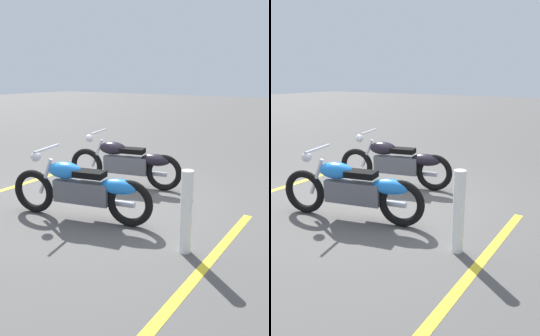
% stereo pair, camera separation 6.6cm
% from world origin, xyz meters
% --- Properties ---
extents(ground_plane, '(60.00, 60.00, 0.00)m').
position_xyz_m(ground_plane, '(0.00, 0.00, 0.00)').
color(ground_plane, '#514F4C').
extents(motorcycle_bright_foreground, '(2.19, 0.79, 1.04)m').
position_xyz_m(motorcycle_bright_foreground, '(0.18, -0.80, 0.46)').
color(motorcycle_bright_foreground, black).
rests_on(motorcycle_bright_foreground, ground).
extents(motorcycle_dark_foreground, '(2.19, 0.79, 1.04)m').
position_xyz_m(motorcycle_dark_foreground, '(-0.17, 0.83, 0.46)').
color(motorcycle_dark_foreground, black).
rests_on(motorcycle_dark_foreground, ground).
extents(bollard_post, '(0.14, 0.14, 1.01)m').
position_xyz_m(bollard_post, '(1.85, -0.88, 0.50)').
color(bollard_post, white).
rests_on(bollard_post, ground).
extents(parking_stripe_near, '(0.13, 3.20, 0.01)m').
position_xyz_m(parking_stripe_near, '(-1.94, -0.28, 0.00)').
color(parking_stripe_near, yellow).
rests_on(parking_stripe_near, ground).
extents(parking_stripe_mid, '(0.13, 3.20, 0.01)m').
position_xyz_m(parking_stripe_mid, '(2.18, -0.96, 0.00)').
color(parking_stripe_mid, yellow).
rests_on(parking_stripe_mid, ground).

